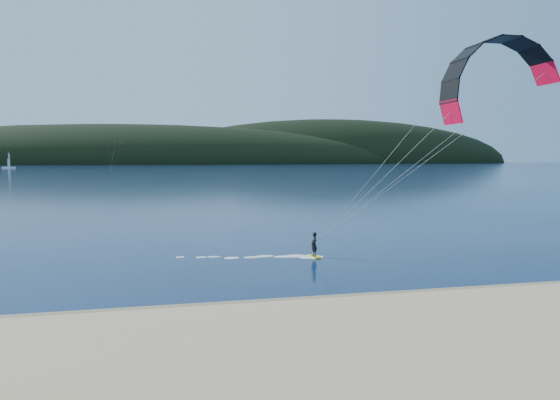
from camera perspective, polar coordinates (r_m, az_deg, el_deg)
The scene contains 6 objects.
ground at distance 22.07m, azimuth 2.53°, elevation -15.26°, with size 1800.00×1800.00×0.00m, color #071D39.
wet_sand at distance 26.21m, azimuth -0.08°, elevation -11.88°, with size 220.00×2.50×0.10m.
headland at distance 765.37m, azimuth -12.12°, elevation 4.05°, with size 1200.00×310.00×140.00m.
kitesurfer_near at distance 36.81m, azimuth 22.77°, elevation 10.08°, with size 25.69×9.92×16.47m.
kitesurfer_far at distance 224.45m, azimuth -18.15°, elevation 5.75°, with size 7.02×6.71×14.48m.
sailboat at distance 430.73m, azimuth -28.33°, elevation 3.28°, with size 9.09×5.95×13.12m.
Camera 1 is at (-5.42, -20.02, 7.54)m, focal length 32.33 mm.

